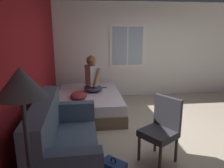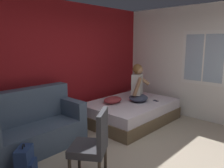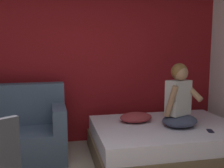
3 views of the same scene
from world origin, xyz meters
TOP-DOWN VIEW (x-y plane):
  - ground_plane at (0.00, 0.00)m, footprint 40.00×40.00m
  - wall_back_accent at (0.00, 2.55)m, footprint 10.06×0.16m
  - wall_side_with_window at (2.61, 0.01)m, footprint 0.19×6.34m
  - bed at (1.30, 1.55)m, footprint 2.08×1.50m
  - couch at (-0.95, 1.95)m, footprint 1.72×0.85m
  - side_chair at (-0.82, 0.51)m, footprint 0.64×0.64m
  - person_seated at (1.44, 1.46)m, footprint 0.65×0.61m
  - throw_pillow at (0.92, 1.78)m, footprint 0.51×0.40m
  - cell_phone at (1.74, 1.15)m, footprint 0.11×0.16m
  - floor_lamp at (-2.14, 2.07)m, footprint 0.36×0.36m

SIDE VIEW (x-z plane):
  - ground_plane at x=0.00m, z-range 0.00..0.00m
  - bed at x=1.30m, z-range 0.00..0.48m
  - couch at x=-0.95m, z-range -0.13..0.91m
  - cell_phone at x=1.74m, z-range 0.48..0.49m
  - side_chair at x=-0.82m, z-range 0.04..1.02m
  - throw_pillow at x=0.92m, z-range 0.48..0.62m
  - person_seated at x=1.44m, z-range 0.40..1.27m
  - wall_back_accent at x=0.00m, z-range 0.00..2.70m
  - wall_side_with_window at x=2.61m, z-range 0.00..2.70m
  - floor_lamp at x=-2.14m, z-range 0.58..2.28m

